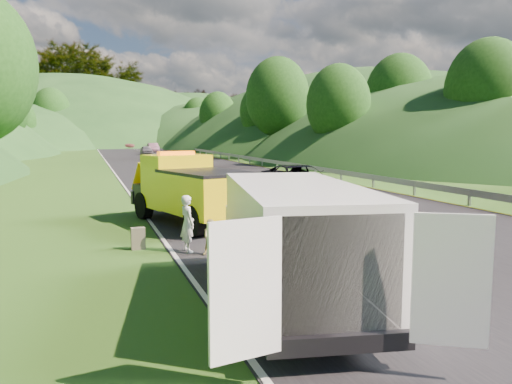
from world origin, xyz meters
name	(u,v)px	position (x,y,z in m)	size (l,w,h in m)	color
ground	(308,246)	(0.00, 0.00, 0.00)	(320.00, 320.00, 0.00)	#38661E
road_surface	(176,163)	(3.00, 40.00, 0.01)	(14.00, 200.00, 0.02)	black
guardrail	(214,157)	(10.30, 52.50, 0.00)	(0.06, 140.00, 1.52)	gray
tree_line_right	(281,153)	(23.00, 60.00, 0.00)	(14.00, 140.00, 14.00)	#255619
hills_backdrop	(131,144)	(6.50, 134.70, 0.00)	(201.00, 288.60, 44.00)	#2D5B23
tow_truck	(191,189)	(-2.52, 4.63, 1.27)	(3.84, 6.43, 2.60)	black
white_van	(294,237)	(-2.36, -4.41, 1.33)	(3.99, 7.02, 2.35)	black
woman	(188,252)	(-3.48, 0.41, 0.00)	(0.58, 0.42, 1.58)	silver
child	(212,256)	(-2.95, -0.20, 0.00)	(0.48, 0.37, 0.98)	tan
worker	(328,301)	(-1.64, -4.48, 0.00)	(1.10, 0.63, 1.71)	black
suitcase	(138,238)	(-4.75, 1.21, 0.31)	(0.39, 0.22, 0.63)	brown
spare_tire	(356,321)	(-1.64, -5.56, 0.00)	(0.66, 0.66, 0.20)	black
passing_suv	(299,199)	(4.00, 9.76, 0.00)	(2.74, 5.95, 1.65)	black
dist_car_a	(147,155)	(2.37, 61.23, 0.00)	(1.59, 3.96, 1.35)	#58565C
dist_car_b	(153,152)	(4.59, 71.14, 0.00)	(1.58, 4.54, 1.49)	#724C5D
dist_car_c	(129,148)	(2.29, 92.10, 0.00)	(2.12, 5.22, 1.51)	#914A48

